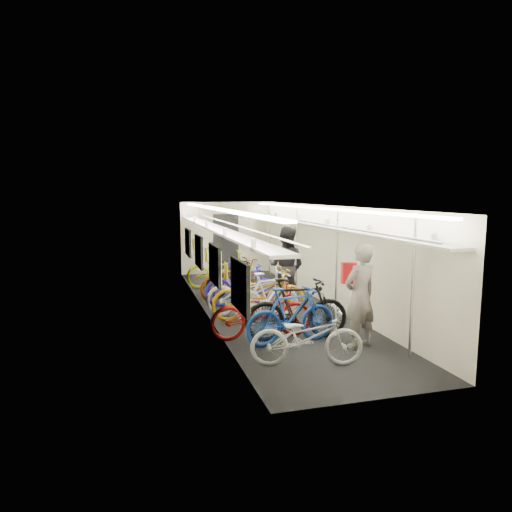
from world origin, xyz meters
TOP-DOWN VIEW (x-y plane):
  - train_car_shell at (-0.36, 0.71)m, footprint 10.00×10.00m
  - bicycle_0 at (-0.49, -3.62)m, footprint 1.86×1.02m
  - bicycle_1 at (-0.37, -2.58)m, footprint 1.80×0.71m
  - bicycle_2 at (-0.78, -2.13)m, footprint 1.96×0.71m
  - bicycle_3 at (-0.19, -2.39)m, footprint 1.98×0.70m
  - bicycle_4 at (-0.47, -0.83)m, footprint 2.11×0.78m
  - bicycle_5 at (-0.23, -0.84)m, footprint 1.76×0.76m
  - bicycle_6 at (-0.56, -0.56)m, footprint 2.13×1.18m
  - bicycle_7 at (-0.57, 0.26)m, footprint 1.86×0.94m
  - bicycle_8 at (-0.59, 1.22)m, footprint 2.05×1.32m
  - bicycle_9 at (-0.49, 1.42)m, footprint 1.63×0.62m
  - bicycle_10 at (-0.61, 2.68)m, footprint 2.01×0.79m
  - passenger_near at (0.72, -3.05)m, footprint 0.77×0.61m
  - passenger_mid at (0.46, 0.09)m, footprint 1.17×1.17m
  - backpack at (0.65, -2.76)m, footprint 0.28×0.19m

SIDE VIEW (x-z plane):
  - bicycle_0 at x=-0.49m, z-range 0.00..0.93m
  - bicycle_9 at x=-0.49m, z-range 0.00..0.96m
  - bicycle_8 at x=-0.59m, z-range 0.00..1.02m
  - bicycle_2 at x=-0.78m, z-range 0.00..1.02m
  - bicycle_5 at x=-0.23m, z-range 0.00..1.02m
  - bicycle_10 at x=-0.61m, z-range 0.00..1.04m
  - bicycle_1 at x=-0.37m, z-range 0.00..1.05m
  - bicycle_6 at x=-0.56m, z-range 0.00..1.06m
  - bicycle_7 at x=-0.57m, z-range 0.00..1.08m
  - bicycle_4 at x=-0.47m, z-range 0.00..1.10m
  - bicycle_3 at x=-0.19m, z-range 0.00..1.17m
  - passenger_near at x=0.72m, z-range 0.00..1.84m
  - passenger_mid at x=0.46m, z-range 0.00..1.91m
  - backpack at x=0.65m, z-range 1.09..1.47m
  - train_car_shell at x=-0.36m, z-range -3.34..6.66m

